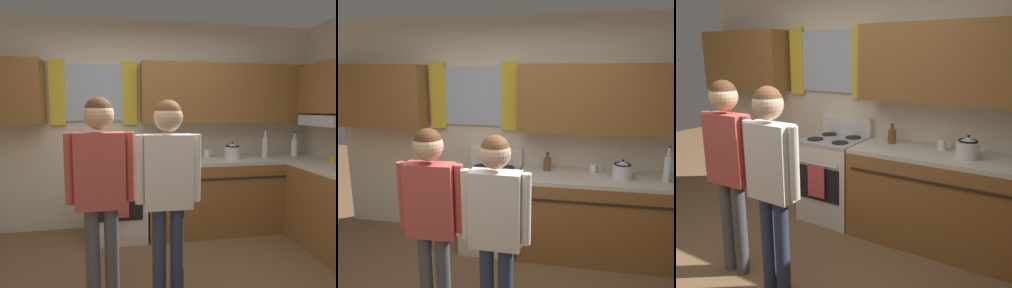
% 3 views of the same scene
% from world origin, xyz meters
% --- Properties ---
extents(back_wall_unit, '(4.60, 0.42, 2.60)m').
position_xyz_m(back_wall_unit, '(0.06, 1.82, 1.46)').
color(back_wall_unit, beige).
rests_on(back_wall_unit, ground).
extents(kitchen_counter_run, '(2.25, 2.23, 0.90)m').
position_xyz_m(kitchen_counter_run, '(1.52, 1.07, 0.45)').
color(kitchen_counter_run, brown).
rests_on(kitchen_counter_run, ground).
extents(stove_oven, '(0.62, 0.67, 1.10)m').
position_xyz_m(stove_oven, '(-0.28, 1.54, 0.47)').
color(stove_oven, silver).
rests_on(stove_oven, ground).
extents(bottle_squat_brown, '(0.08, 0.08, 0.21)m').
position_xyz_m(bottle_squat_brown, '(0.34, 1.67, 0.98)').
color(bottle_squat_brown, brown).
rests_on(bottle_squat_brown, kitchen_counter_run).
extents(mug_ceramic_white, '(0.13, 0.08, 0.09)m').
position_xyz_m(mug_ceramic_white, '(0.85, 1.70, 0.95)').
color(mug_ceramic_white, white).
rests_on(mug_ceramic_white, kitchen_counter_run).
extents(stovetop_kettle, '(0.27, 0.20, 0.21)m').
position_xyz_m(stovetop_kettle, '(1.12, 1.51, 1.00)').
color(stovetop_kettle, silver).
rests_on(stovetop_kettle, kitchen_counter_run).
extents(adult_left, '(0.50, 0.22, 1.60)m').
position_xyz_m(adult_left, '(-0.42, 0.23, 1.00)').
color(adult_left, '#4C4C51').
rests_on(adult_left, ground).
extents(adult_in_plaid, '(0.49, 0.21, 1.57)m').
position_xyz_m(adult_in_plaid, '(0.07, 0.18, 0.99)').
color(adult_in_plaid, '#2D3856').
rests_on(adult_in_plaid, ground).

